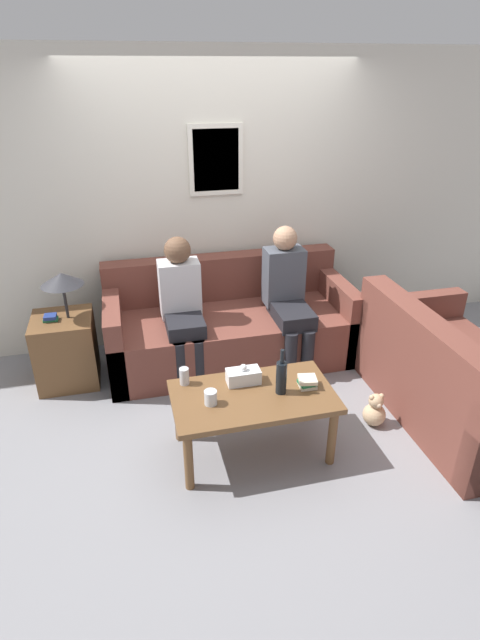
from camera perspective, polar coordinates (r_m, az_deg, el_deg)
ground_plane at (r=4.27m, az=0.42°, el=-7.66°), size 16.00×16.00×0.00m
wall_back at (r=4.67m, az=-2.76°, el=13.05°), size 9.00×0.08×2.60m
couch_main at (r=4.57m, az=-1.26°, el=-0.65°), size 2.17×0.94×0.87m
couch_side at (r=4.13m, az=23.25°, el=-6.36°), size 0.94×1.61×0.87m
coffee_table at (r=3.40m, az=1.51°, el=-9.37°), size 1.09×0.61×0.48m
side_table_with_lamp at (r=4.43m, az=-19.27°, el=-2.69°), size 0.49×0.49×0.99m
wine_bottle at (r=3.32m, az=4.75°, el=-6.47°), size 0.07×0.07×0.33m
drinking_glass at (r=3.25m, az=-3.37°, el=-8.83°), size 0.08×0.08×0.10m
book_stack at (r=3.44m, az=7.70°, el=-7.03°), size 0.14×0.14×0.07m
soda_can at (r=3.45m, az=-6.39°, el=-6.40°), size 0.07×0.07×0.12m
tissue_box at (r=3.44m, az=0.39°, el=-6.41°), size 0.23×0.12×0.15m
person_left at (r=4.19m, az=-6.65°, el=1.96°), size 0.34×0.58×1.20m
person_right at (r=4.37m, az=5.49°, el=3.12°), size 0.34×0.65×1.22m
teddy_bear at (r=3.94m, az=15.13°, el=-10.04°), size 0.17×0.17×0.27m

